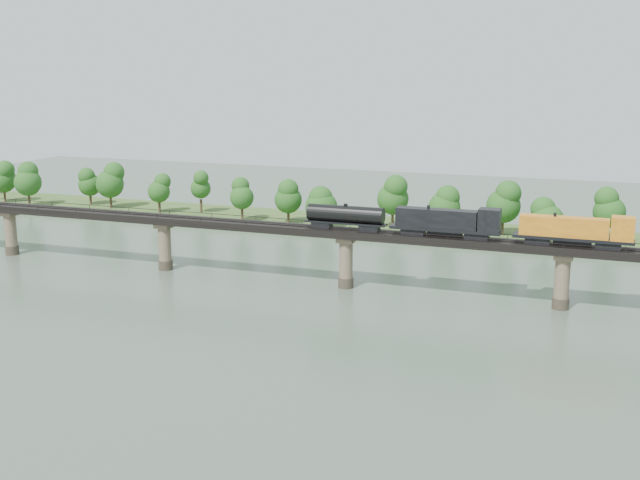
% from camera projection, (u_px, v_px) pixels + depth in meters
% --- Properties ---
extents(ground, '(400.00, 400.00, 0.00)m').
position_uv_depth(ground, '(286.00, 335.00, 127.74)').
color(ground, '#3D4D3E').
rests_on(ground, ground).
extents(far_bank, '(300.00, 24.00, 1.60)m').
position_uv_depth(far_bank, '(414.00, 230.00, 205.45)').
color(far_bank, '#355120').
rests_on(far_bank, ground).
extents(bridge, '(236.00, 30.00, 11.50)m').
position_uv_depth(bridge, '(346.00, 260.00, 154.06)').
color(bridge, '#473A2D').
rests_on(bridge, ground).
extents(bridge_superstructure, '(220.00, 4.90, 0.75)m').
position_uv_depth(bridge_superstructure, '(346.00, 228.00, 152.70)').
color(bridge_superstructure, black).
rests_on(bridge_superstructure, bridge).
extents(far_treeline, '(289.06, 17.54, 13.60)m').
position_uv_depth(far_treeline, '(379.00, 200.00, 202.41)').
color(far_treeline, '#382619').
rests_on(far_treeline, far_bank).
extents(freight_train, '(81.81, 3.19, 5.63)m').
position_uv_depth(freight_train, '(530.00, 228.00, 140.67)').
color(freight_train, black).
rests_on(freight_train, bridge).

